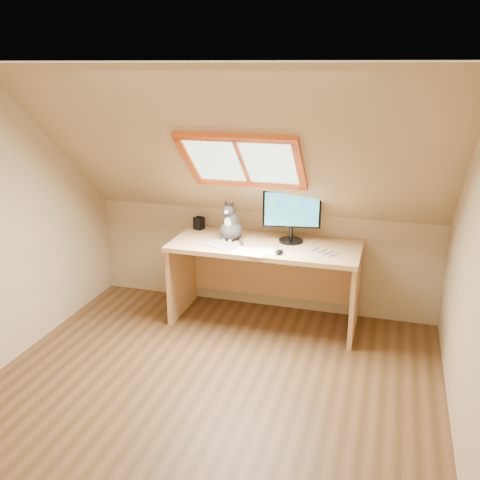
% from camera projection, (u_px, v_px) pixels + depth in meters
% --- Properties ---
extents(ground, '(3.50, 3.50, 0.00)m').
position_uv_depth(ground, '(204.00, 399.00, 4.00)').
color(ground, brown).
rests_on(ground, ground).
extents(room_shell, '(3.52, 3.52, 2.41)m').
position_uv_depth(room_shell, '(195.00, 219.00, 3.47)').
color(room_shell, tan).
rests_on(room_shell, ground).
extents(desk, '(1.76, 0.77, 0.80)m').
position_uv_depth(desk, '(267.00, 264.00, 5.12)').
color(desk, tan).
rests_on(desk, ground).
extents(monitor, '(0.54, 0.23, 0.49)m').
position_uv_depth(monitor, '(292.00, 213.00, 4.93)').
color(monitor, black).
rests_on(monitor, desk).
extents(cat, '(0.24, 0.28, 0.39)m').
position_uv_depth(cat, '(231.00, 225.00, 5.04)').
color(cat, '#443F3C').
rests_on(cat, desk).
extents(desk_speaker, '(0.11, 0.11, 0.12)m').
position_uv_depth(desk_speaker, '(199.00, 223.00, 5.38)').
color(desk_speaker, black).
rests_on(desk_speaker, desk).
extents(graphics_tablet, '(0.32, 0.28, 0.01)m').
position_uv_depth(graphics_tablet, '(222.00, 245.00, 4.91)').
color(graphics_tablet, '#B2B2B7').
rests_on(graphics_tablet, desk).
extents(mouse, '(0.07, 0.11, 0.03)m').
position_uv_depth(mouse, '(279.00, 252.00, 4.70)').
color(mouse, black).
rests_on(mouse, desk).
extents(papers, '(0.33, 0.27, 0.00)m').
position_uv_depth(papers, '(253.00, 252.00, 4.75)').
color(papers, white).
rests_on(papers, desk).
extents(cables, '(0.51, 0.26, 0.01)m').
position_uv_depth(cables, '(314.00, 252.00, 4.74)').
color(cables, silver).
rests_on(cables, desk).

